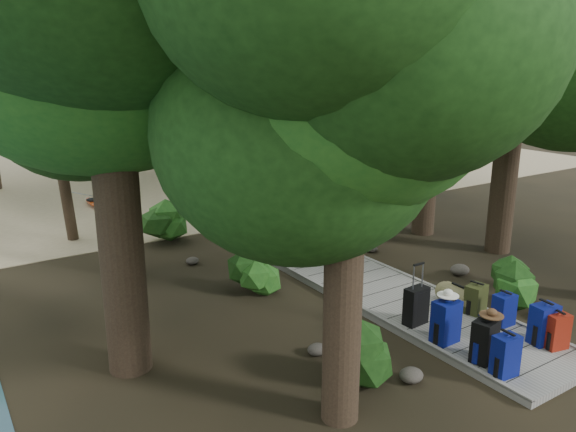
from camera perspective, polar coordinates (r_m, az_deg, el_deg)
ground at (r=12.41m, az=6.67°, el=-6.51°), size 120.00×120.00×0.00m
sand_beach at (r=26.29m, az=-16.25°, el=4.70°), size 40.00×22.00×0.02m
boardwalk at (r=13.11m, az=3.88°, el=-4.93°), size 2.00×12.00×0.12m
backpack_left_a at (r=9.06m, az=21.25°, el=-12.89°), size 0.40×0.29×0.71m
backpack_left_b at (r=9.34m, az=19.37°, el=-11.66°), size 0.46×0.37×0.75m
backpack_left_c at (r=9.72m, az=15.75°, el=-10.08°), size 0.44×0.32×0.80m
backpack_right_a at (r=10.19m, az=25.64°, el=-10.33°), size 0.41×0.33×0.65m
backpack_right_b at (r=10.23m, az=24.55°, el=-9.78°), size 0.46×0.35×0.75m
backpack_right_c at (r=10.66m, az=21.10°, el=-8.73°), size 0.38×0.28×0.63m
backpack_right_d at (r=11.00m, az=18.54°, el=-7.85°), size 0.44×0.35×0.60m
duffel_right_khaki at (r=11.21m, az=16.82°, el=-7.79°), size 0.42×0.61×0.40m
suitcase_on_boardwalk at (r=10.25m, az=12.88°, el=-8.88°), size 0.45×0.27×0.68m
lone_suitcase_on_sand at (r=18.90m, az=-8.07°, el=2.11°), size 0.40×0.25×0.60m
hat_brown at (r=9.19m, az=20.00°, el=-9.17°), size 0.37×0.37×0.11m
hat_white at (r=9.59m, az=15.96°, el=-7.45°), size 0.36×0.36×0.12m
kayak at (r=19.59m, az=-19.19°, el=1.42°), size 0.68×3.01×0.30m
sun_lounger at (r=21.27m, az=-3.39°, el=3.78°), size 0.71×1.99×0.63m
tree_right_b at (r=14.44m, az=22.10°, el=13.44°), size 4.92×4.92×8.78m
tree_right_c at (r=15.44m, az=14.50°, el=13.94°), size 5.02×5.02×8.69m
tree_right_d at (r=18.01m, az=12.14°, el=16.79°), size 5.62×5.62×10.30m
tree_right_e at (r=18.94m, az=4.09°, el=13.89°), size 4.58×4.58×8.25m
tree_right_f at (r=23.10m, az=3.09°, el=17.37°), size 6.07×6.07×10.83m
tree_left_a at (r=6.66m, az=6.00°, el=6.32°), size 4.28×4.28×7.13m
tree_left_b at (r=8.18m, az=-18.04°, el=14.98°), size 5.17×5.17×9.30m
tree_left_c at (r=12.41m, az=-17.30°, el=10.71°), size 4.30×4.30×7.48m
tree_back_a at (r=25.10m, az=-19.67°, el=13.91°), size 5.01×5.01×8.68m
tree_back_b at (r=25.99m, az=-13.65°, el=16.93°), size 6.15×6.15×10.99m
tree_back_c at (r=27.44m, az=-7.52°, el=15.84°), size 5.43×5.43×9.78m
palm_right_a at (r=18.76m, az=1.84°, el=13.01°), size 4.50×4.50×7.66m
palm_right_b at (r=23.65m, az=-0.11°, el=15.66°), size 4.89×4.89×9.44m
palm_right_c at (r=23.98m, az=-9.40°, el=11.65°), size 3.94×3.94×6.26m
palm_left_a at (r=15.43m, az=-22.82°, el=8.62°), size 3.90×3.90×6.21m
rock_left_a at (r=8.87m, az=12.41°, el=-15.51°), size 0.38×0.34×0.21m
rock_left_b at (r=9.39m, az=2.98°, el=-13.38°), size 0.33×0.30×0.18m
rock_left_c at (r=12.08m, az=-3.30°, el=-6.24°), size 0.58×0.52×0.32m
rock_left_d at (r=13.44m, az=-9.69°, el=-4.50°), size 0.31×0.28×0.17m
rock_right_a at (r=11.55m, az=25.08°, el=-9.01°), size 0.43×0.39×0.24m
rock_right_b at (r=13.17m, az=17.06°, el=-5.24°), size 0.44×0.40×0.24m
rock_right_c at (r=14.24m, az=8.45°, el=-3.28°), size 0.33×0.29×0.18m
rock_right_d at (r=17.01m, az=4.55°, el=0.09°), size 0.49×0.44×0.27m
shrub_left_a at (r=8.45m, az=7.93°, el=-14.16°), size 1.02×1.02×0.92m
shrub_left_b at (r=11.64m, az=-3.53°, el=-6.08°), size 0.78×0.78×0.70m
shrub_left_c at (r=15.12m, az=-12.69°, el=-0.62°), size 1.19×1.19×1.07m
shrub_right_a at (r=11.86m, az=21.98°, el=-6.29°), size 1.00×1.00×0.90m
shrub_right_b at (r=15.40m, az=7.23°, el=-0.14°), size 1.15×1.15×1.04m
shrub_right_c at (r=17.42m, az=1.98°, el=1.18°), size 0.74×0.74×0.67m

